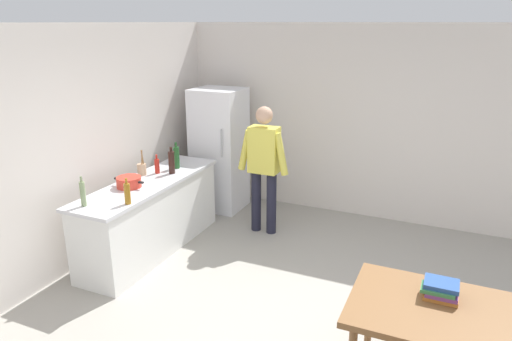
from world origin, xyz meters
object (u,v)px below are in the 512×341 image
(book_stack, at_px, (441,290))
(bottle_vinegar_tall, at_px, (83,194))
(person, at_px, (264,162))
(cooking_pot, at_px, (129,182))
(refrigerator, at_px, (219,150))
(bottle_oil_amber, at_px, (127,193))
(bottle_wine_dark, at_px, (172,162))
(bottle_sauce_red, at_px, (157,166))
(bottle_wine_green, at_px, (176,157))
(dining_table, at_px, (448,320))
(utensil_jar, at_px, (142,169))

(book_stack, bearing_deg, bottle_vinegar_tall, 179.25)
(person, relative_size, bottle_vinegar_tall, 5.31)
(cooking_pot, height_order, bottle_vinegar_tall, bottle_vinegar_tall)
(refrigerator, relative_size, book_stack, 6.76)
(refrigerator, bearing_deg, bottle_oil_amber, -86.24)
(cooking_pot, xyz_separation_m, bottle_wine_dark, (0.16, 0.63, 0.09))
(bottle_sauce_red, xyz_separation_m, bottle_wine_green, (0.11, 0.28, 0.05))
(refrigerator, height_order, book_stack, refrigerator)
(bottle_wine_dark, bearing_deg, bottle_oil_amber, -81.46)
(refrigerator, xyz_separation_m, dining_table, (3.30, -2.70, -0.23))
(dining_table, bearing_deg, cooking_pot, 166.38)
(refrigerator, distance_m, book_stack, 4.12)
(refrigerator, height_order, bottle_wine_green, refrigerator)
(person, distance_m, bottle_wine_dark, 1.18)
(bottle_sauce_red, height_order, bottle_oil_amber, bottle_oil_amber)
(refrigerator, xyz_separation_m, bottle_sauce_red, (-0.18, -1.30, 0.10))
(book_stack, bearing_deg, bottle_sauce_red, 159.76)
(bottle_wine_dark, distance_m, bottle_sauce_red, 0.19)
(cooking_pot, xyz_separation_m, book_stack, (3.40, -0.70, -0.14))
(dining_table, xyz_separation_m, cooking_pot, (-3.47, 0.84, 0.29))
(refrigerator, distance_m, cooking_pot, 1.87)
(bottle_oil_amber, bearing_deg, bottle_wine_green, 100.02)
(bottle_wine_green, height_order, book_stack, bottle_wine_green)
(dining_table, bearing_deg, bottle_vinegar_tall, 176.94)
(utensil_jar, distance_m, bottle_oil_amber, 0.96)
(person, distance_m, book_stack, 3.03)
(dining_table, xyz_separation_m, bottle_wine_dark, (-3.31, 1.47, 0.37))
(person, height_order, bottle_wine_green, person)
(refrigerator, distance_m, utensil_jar, 1.47)
(person, relative_size, bottle_wine_dark, 5.00)
(person, relative_size, bottle_wine_green, 5.00)
(person, distance_m, utensil_jar, 1.54)
(dining_table, bearing_deg, utensil_jar, 160.70)
(person, height_order, cooking_pot, person)
(bottle_wine_dark, xyz_separation_m, bottle_sauce_red, (-0.17, -0.07, -0.05))
(cooking_pot, bearing_deg, book_stack, -11.62)
(cooking_pot, distance_m, bottle_sauce_red, 0.56)
(refrigerator, xyz_separation_m, bottle_vinegar_tall, (-0.23, -2.51, 0.14))
(dining_table, height_order, utensil_jar, utensil_jar)
(cooking_pot, relative_size, book_stack, 1.50)
(bottle_vinegar_tall, xyz_separation_m, bottle_wine_green, (0.15, 1.49, 0.01))
(person, xyz_separation_m, dining_table, (2.35, -2.15, -0.31))
(bottle_sauce_red, height_order, bottle_wine_green, bottle_wine_green)
(refrigerator, bearing_deg, bottle_wine_green, -94.03)
(cooking_pot, height_order, bottle_wine_green, bottle_wine_green)
(bottle_sauce_red, relative_size, bottle_oil_amber, 0.86)
(bottle_sauce_red, relative_size, bottle_wine_green, 0.71)
(person, bearing_deg, utensil_jar, -145.02)
(cooking_pot, bearing_deg, person, 49.32)
(person, distance_m, dining_table, 3.20)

